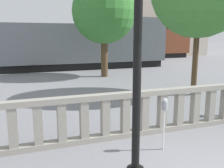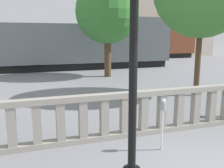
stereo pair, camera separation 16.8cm
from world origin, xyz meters
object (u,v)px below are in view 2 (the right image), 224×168
object	(u,v)px
train_far	(115,43)
tree_left	(108,12)
parking_meter	(163,110)
train_near	(52,46)

from	to	relation	value
train_far	tree_left	bearing A→B (deg)	-111.12
parking_meter	tree_left	size ratio (longest dim) A/B	0.20
train_near	tree_left	distance (m)	5.89
parking_meter	train_near	distance (m)	15.03
train_far	tree_left	distance (m)	12.28
train_far	tree_left	xyz separation A→B (m)	(-4.35, -11.26, 2.30)
parking_meter	tree_left	xyz separation A→B (m)	(1.97, 10.46, 3.10)
parking_meter	train_near	xyz separation A→B (m)	(-1.12, 14.96, 0.87)
train_near	train_far	world-z (taller)	train_near
tree_left	train_near	bearing A→B (deg)	124.50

